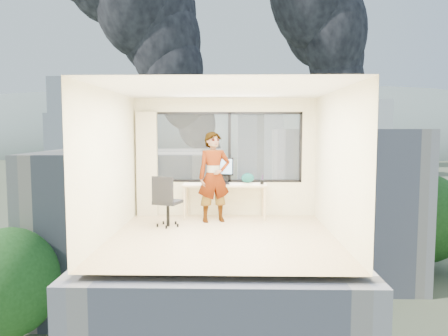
{
  "coord_description": "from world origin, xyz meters",
  "views": [
    {
      "loc": [
        0.18,
        -7.39,
        1.91
      ],
      "look_at": [
        0.0,
        1.0,
        1.15
      ],
      "focal_mm": 33.9,
      "sensor_mm": 36.0,
      "label": 1
    }
  ],
  "objects_px": {
    "desk": "(225,201)",
    "laptop": "(221,178)",
    "handbag": "(248,178)",
    "game_console": "(218,181)",
    "monitor": "(221,170)",
    "chair": "(168,200)",
    "person": "(214,177)"
  },
  "relations": [
    {
      "from": "desk",
      "to": "game_console",
      "type": "bearing_deg",
      "value": 128.28
    },
    {
      "from": "desk",
      "to": "game_console",
      "type": "height_order",
      "value": "game_console"
    },
    {
      "from": "desk",
      "to": "laptop",
      "type": "relative_size",
      "value": 4.73
    },
    {
      "from": "desk",
      "to": "chair",
      "type": "bearing_deg",
      "value": -143.55
    },
    {
      "from": "person",
      "to": "game_console",
      "type": "height_order",
      "value": "person"
    },
    {
      "from": "laptop",
      "to": "monitor",
      "type": "bearing_deg",
      "value": 86.76
    },
    {
      "from": "desk",
      "to": "game_console",
      "type": "relative_size",
      "value": 6.38
    },
    {
      "from": "monitor",
      "to": "laptop",
      "type": "xyz_separation_m",
      "value": [
        0.01,
        -0.14,
        -0.17
      ]
    },
    {
      "from": "person",
      "to": "laptop",
      "type": "bearing_deg",
      "value": 51.08
    },
    {
      "from": "person",
      "to": "laptop",
      "type": "xyz_separation_m",
      "value": [
        0.13,
        0.33,
        -0.07
      ]
    },
    {
      "from": "chair",
      "to": "monitor",
      "type": "distance_m",
      "value": 1.48
    },
    {
      "from": "monitor",
      "to": "handbag",
      "type": "distance_m",
      "value": 0.62
    },
    {
      "from": "desk",
      "to": "person",
      "type": "bearing_deg",
      "value": -121.47
    },
    {
      "from": "person",
      "to": "laptop",
      "type": "height_order",
      "value": "person"
    },
    {
      "from": "desk",
      "to": "handbag",
      "type": "relative_size",
      "value": 6.53
    },
    {
      "from": "chair",
      "to": "laptop",
      "type": "bearing_deg",
      "value": 56.81
    },
    {
      "from": "chair",
      "to": "handbag",
      "type": "distance_m",
      "value": 1.92
    },
    {
      "from": "person",
      "to": "chair",
      "type": "bearing_deg",
      "value": -169.57
    },
    {
      "from": "chair",
      "to": "person",
      "type": "bearing_deg",
      "value": 46.55
    },
    {
      "from": "game_console",
      "to": "laptop",
      "type": "height_order",
      "value": "laptop"
    },
    {
      "from": "desk",
      "to": "handbag",
      "type": "bearing_deg",
      "value": 19.59
    },
    {
      "from": "game_console",
      "to": "laptop",
      "type": "relative_size",
      "value": 0.74
    },
    {
      "from": "desk",
      "to": "handbag",
      "type": "xyz_separation_m",
      "value": [
        0.5,
        0.18,
        0.48
      ]
    },
    {
      "from": "monitor",
      "to": "game_console",
      "type": "distance_m",
      "value": 0.27
    },
    {
      "from": "desk",
      "to": "handbag",
      "type": "height_order",
      "value": "handbag"
    },
    {
      "from": "person",
      "to": "handbag",
      "type": "xyz_separation_m",
      "value": [
        0.72,
        0.53,
        -0.08
      ]
    },
    {
      "from": "chair",
      "to": "person",
      "type": "distance_m",
      "value": 1.09
    },
    {
      "from": "handbag",
      "to": "monitor",
      "type": "bearing_deg",
      "value": 163.79
    },
    {
      "from": "desk",
      "to": "chair",
      "type": "height_order",
      "value": "chair"
    },
    {
      "from": "desk",
      "to": "person",
      "type": "height_order",
      "value": "person"
    },
    {
      "from": "laptop",
      "to": "handbag",
      "type": "bearing_deg",
      "value": 13.06
    },
    {
      "from": "desk",
      "to": "monitor",
      "type": "xyz_separation_m",
      "value": [
        -0.09,
        0.12,
        0.66
      ]
    }
  ]
}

